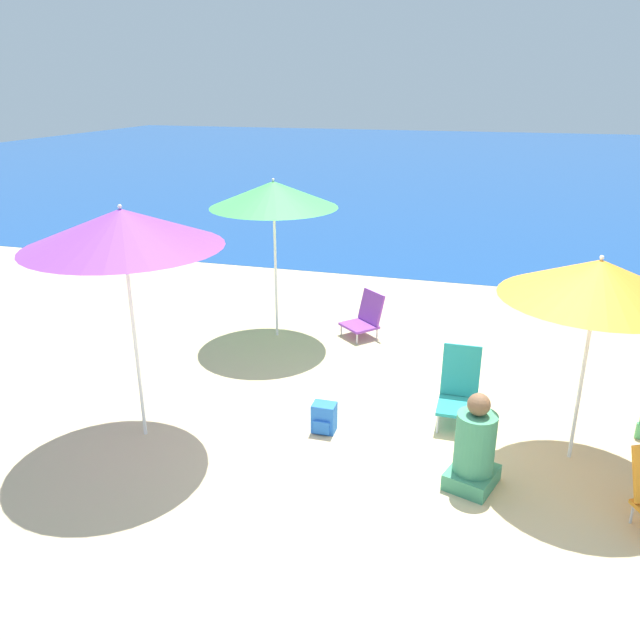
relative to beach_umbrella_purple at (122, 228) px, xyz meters
The scene contains 10 objects.
ground_plane 3.60m from the beach_umbrella_purple, ahead, with size 60.00×60.00×0.00m, color #D1BA89.
sea_water 26.59m from the beach_umbrella_purple, 83.93° to the left, with size 60.00×40.00×0.01m.
beach_umbrella_purple is the anchor object (origin of this frame).
beach_umbrella_green 3.05m from the beach_umbrella_purple, 82.31° to the left, with size 1.78×1.78×2.29m.
beach_umbrella_orange 4.39m from the beach_umbrella_purple, 10.32° to the left, with size 1.74×1.74×2.08m.
beach_chair_purple 4.22m from the beach_umbrella_purple, 63.83° to the left, with size 0.68×0.68×0.65m.
beach_chair_teal 3.85m from the beach_umbrella_purple, 21.18° to the left, with size 0.41×0.57×0.83m.
person_seated_near 3.85m from the beach_umbrella_purple, ahead, with size 0.53×0.58×0.94m.
backpack_blue 2.81m from the beach_umbrella_purple, 17.92° to the left, with size 0.25×0.22×0.32m.
water_bottle 5.63m from the beach_umbrella_purple, 15.12° to the left, with size 0.07×0.07×0.25m.
Camera 1 is at (0.58, -5.43, 3.50)m, focal length 35.00 mm.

